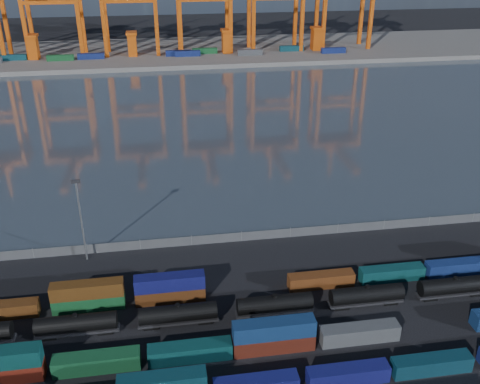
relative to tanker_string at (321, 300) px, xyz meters
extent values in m
plane|color=black|center=(-9.43, -4.72, -1.95)|extent=(700.00, 700.00, 0.00)
plane|color=#323D49|center=(-9.43, 100.28, -1.95)|extent=(700.00, 700.00, 0.00)
cube|color=#514F4C|center=(-9.43, 205.28, -0.95)|extent=(700.00, 70.00, 2.00)
cube|color=#0B313C|center=(-26.02, -15.62, 1.78)|extent=(11.49, 2.34, 2.49)
cube|color=navy|center=(-0.83, -15.62, -0.71)|extent=(11.49, 2.34, 2.49)
cube|color=#0B2E3C|center=(11.41, -15.62, -0.71)|extent=(11.49, 2.34, 2.49)
cube|color=#144C29|center=(-35.14, -7.94, -0.64)|extent=(12.15, 2.47, 2.63)
cube|color=#0B3C3C|center=(-21.97, -7.94, -0.64)|extent=(12.15, 2.47, 2.63)
cube|color=#4C190F|center=(-9.62, -7.94, -0.64)|extent=(12.15, 2.47, 2.63)
cube|color=navy|center=(-9.62, -7.94, 1.99)|extent=(12.15, 2.47, 2.63)
cube|color=#474B4D|center=(3.66, -7.94, -0.64)|extent=(12.15, 2.47, 2.63)
cube|color=#542D10|center=(-51.25, 6.24, -0.69)|extent=(11.62, 2.36, 2.52)
cube|color=#144D25|center=(-37.54, 6.24, -0.69)|extent=(11.62, 2.36, 2.52)
cube|color=#522F10|center=(-37.54, 6.24, 1.82)|extent=(11.62, 2.36, 2.52)
cube|color=#4C260F|center=(-24.23, 6.24, -0.69)|extent=(11.62, 2.36, 2.52)
cube|color=#101252|center=(-24.23, 6.24, 1.82)|extent=(11.62, 2.36, 2.52)
cube|color=#623113|center=(1.90, 6.24, -0.69)|extent=(11.62, 2.36, 2.52)
cube|color=#0C3C3F|center=(14.91, 6.24, -0.69)|extent=(11.62, 2.36, 2.52)
cube|color=navy|center=(27.38, 6.24, -0.69)|extent=(11.62, 2.36, 2.52)
cube|color=black|center=(-50.02, 0.00, -1.67)|extent=(2.35, 1.69, 0.56)
cylinder|color=black|center=(-38.75, 0.00, 0.21)|extent=(12.21, 2.72, 2.72)
cylinder|color=black|center=(-38.75, 0.00, 1.71)|extent=(0.75, 0.75, 0.47)
cube|color=black|center=(-38.75, 0.00, -1.30)|extent=(12.68, 1.88, 0.38)
cube|color=black|center=(-42.98, 0.00, -1.67)|extent=(2.35, 1.69, 0.56)
cube|color=black|center=(-34.52, 0.00, -1.67)|extent=(2.35, 1.69, 0.56)
cylinder|color=black|center=(-23.25, 0.00, 0.21)|extent=(12.21, 2.72, 2.72)
cylinder|color=black|center=(-23.25, 0.00, 1.71)|extent=(0.75, 0.75, 0.47)
cube|color=black|center=(-23.25, 0.00, -1.30)|extent=(12.68, 1.88, 0.38)
cube|color=black|center=(-27.48, 0.00, -1.67)|extent=(2.35, 1.69, 0.56)
cube|color=black|center=(-19.02, 0.00, -1.67)|extent=(2.35, 1.69, 0.56)
cylinder|color=black|center=(-7.75, 0.00, 0.21)|extent=(12.21, 2.72, 2.72)
cylinder|color=black|center=(-7.75, 0.00, 1.71)|extent=(0.75, 0.75, 0.47)
cube|color=black|center=(-7.75, 0.00, -1.30)|extent=(12.68, 1.88, 0.38)
cube|color=black|center=(-11.98, 0.00, -1.67)|extent=(2.35, 1.69, 0.56)
cube|color=black|center=(-3.52, 0.00, -1.67)|extent=(2.35, 1.69, 0.56)
cylinder|color=black|center=(7.75, 0.00, 0.21)|extent=(12.21, 2.72, 2.72)
cylinder|color=black|center=(7.75, 0.00, 1.71)|extent=(0.75, 0.75, 0.47)
cube|color=black|center=(7.75, 0.00, -1.30)|extent=(12.68, 1.88, 0.38)
cube|color=black|center=(3.52, 0.00, -1.67)|extent=(2.35, 1.69, 0.56)
cube|color=black|center=(11.98, 0.00, -1.67)|extent=(2.35, 1.69, 0.56)
cylinder|color=black|center=(23.25, 0.00, 0.21)|extent=(12.21, 2.72, 2.72)
cylinder|color=black|center=(23.25, 0.00, 1.71)|extent=(0.75, 0.75, 0.47)
cube|color=black|center=(23.25, 0.00, -1.30)|extent=(12.68, 1.88, 0.38)
cube|color=black|center=(19.02, 0.00, -1.67)|extent=(2.35, 1.69, 0.56)
cube|color=black|center=(27.48, 0.00, -1.67)|extent=(2.35, 1.69, 0.56)
cube|color=#595B5E|center=(-9.43, 23.28, -0.95)|extent=(160.00, 0.06, 2.00)
cylinder|color=slate|center=(-49.43, 23.28, -0.85)|extent=(0.12, 0.12, 2.20)
cylinder|color=slate|center=(-39.43, 23.28, -0.85)|extent=(0.12, 0.12, 2.20)
cylinder|color=slate|center=(-29.43, 23.28, -0.85)|extent=(0.12, 0.12, 2.20)
cylinder|color=slate|center=(-19.43, 23.28, -0.85)|extent=(0.12, 0.12, 2.20)
cylinder|color=slate|center=(-9.43, 23.28, -0.85)|extent=(0.12, 0.12, 2.20)
cylinder|color=slate|center=(0.57, 23.28, -0.85)|extent=(0.12, 0.12, 2.20)
cylinder|color=slate|center=(10.57, 23.28, -0.85)|extent=(0.12, 0.12, 2.20)
cylinder|color=slate|center=(20.57, 23.28, -0.85)|extent=(0.12, 0.12, 2.20)
cylinder|color=slate|center=(30.57, 23.28, -0.85)|extent=(0.12, 0.12, 2.20)
cylinder|color=slate|center=(40.57, 23.28, -0.85)|extent=(0.12, 0.12, 2.20)
cylinder|color=slate|center=(-39.43, 21.28, 6.05)|extent=(0.36, 0.36, 16.00)
cube|color=black|center=(-39.43, 21.28, 14.35)|extent=(1.60, 0.40, 0.60)
cube|color=#CC4F0E|center=(-92.45, 206.81, 22.54)|extent=(1.74, 1.74, 48.99)
cube|color=#CC4F0E|center=(-81.40, 193.75, 22.54)|extent=(1.74, 1.74, 48.99)
cube|color=#CC4F0E|center=(-81.40, 206.81, 22.54)|extent=(1.74, 1.74, 48.99)
cube|color=#CC4F0E|center=(-57.45, 193.75, 22.54)|extent=(1.74, 1.74, 48.99)
cube|color=#CC4F0E|center=(-57.45, 206.81, 22.54)|extent=(1.74, 1.74, 48.99)
cube|color=#CC4F0E|center=(-69.43, 193.75, 24.99)|extent=(23.95, 1.52, 1.52)
cube|color=#CC4F0E|center=(-46.40, 193.75, 22.54)|extent=(1.74, 1.74, 48.99)
cube|color=#CC4F0E|center=(-46.40, 206.81, 22.54)|extent=(1.74, 1.74, 48.99)
cube|color=#CC4F0E|center=(-22.45, 193.75, 22.54)|extent=(1.74, 1.74, 48.99)
cube|color=#CC4F0E|center=(-22.45, 206.81, 22.54)|extent=(1.74, 1.74, 48.99)
cube|color=#CC4F0E|center=(-34.43, 193.75, 24.99)|extent=(23.95, 1.52, 1.52)
cube|color=#CC4F0E|center=(-11.40, 193.75, 22.54)|extent=(1.74, 1.74, 48.99)
cube|color=#CC4F0E|center=(-11.40, 206.81, 22.54)|extent=(1.74, 1.74, 48.99)
cube|color=#CC4F0E|center=(12.55, 193.75, 22.54)|extent=(1.74, 1.74, 48.99)
cube|color=#CC4F0E|center=(12.55, 206.81, 22.54)|extent=(1.74, 1.74, 48.99)
cube|color=#CC4F0E|center=(0.57, 193.75, 24.99)|extent=(23.95, 1.52, 1.52)
cube|color=#CC4F0E|center=(23.60, 193.75, 22.54)|extent=(1.74, 1.74, 48.99)
cube|color=#CC4F0E|center=(23.60, 206.81, 22.54)|extent=(1.74, 1.74, 48.99)
cube|color=#CC4F0E|center=(47.55, 193.75, 22.54)|extent=(1.74, 1.74, 48.99)
cube|color=#CC4F0E|center=(47.55, 206.81, 22.54)|extent=(1.74, 1.74, 48.99)
cube|color=#CC4F0E|center=(58.60, 193.75, 22.54)|extent=(1.74, 1.74, 48.99)
cube|color=#CC4F0E|center=(58.60, 206.81, 22.54)|extent=(1.74, 1.74, 48.99)
cube|color=#CC4F0E|center=(82.55, 193.75, 22.54)|extent=(1.74, 1.74, 48.99)
cube|color=navy|center=(-8.77, 189.96, 1.35)|extent=(12.00, 2.44, 2.60)
cube|color=navy|center=(61.92, 186.21, 1.35)|extent=(12.00, 2.44, 2.60)
cube|color=navy|center=(-13.07, 191.36, 1.35)|extent=(12.00, 2.44, 2.60)
cube|color=#0C3842|center=(-88.72, 193.76, 1.35)|extent=(12.00, 2.44, 2.60)
cube|color=#3F4244|center=(20.95, 187.98, 1.35)|extent=(12.00, 2.44, 2.60)
cube|color=#144C23|center=(-67.17, 189.48, 1.35)|extent=(12.00, 2.44, 2.60)
cube|color=navy|center=(-53.59, 190.81, 1.35)|extent=(12.00, 2.44, 2.60)
cube|color=#144C23|center=(-0.08, 194.76, 1.35)|extent=(12.00, 2.44, 2.60)
cube|color=#0C3842|center=(42.98, 194.11, 1.35)|extent=(12.00, 2.44, 2.60)
cube|color=#CC4F0E|center=(-79.43, 195.28, 5.05)|extent=(4.00, 6.00, 10.00)
cube|color=#CC4F0E|center=(-79.43, 195.28, 10.55)|extent=(5.00, 7.00, 1.20)
cube|color=#CC4F0E|center=(-34.43, 195.28, 5.05)|extent=(4.00, 6.00, 10.00)
cube|color=#CC4F0E|center=(-34.43, 195.28, 10.55)|extent=(5.00, 7.00, 1.20)
cube|color=#CC4F0E|center=(10.57, 195.28, 5.05)|extent=(4.00, 6.00, 10.00)
cube|color=#CC4F0E|center=(10.57, 195.28, 10.55)|extent=(5.00, 7.00, 1.20)
cube|color=#CC4F0E|center=(55.57, 195.28, 5.05)|extent=(4.00, 6.00, 10.00)
cube|color=#CC4F0E|center=(55.57, 195.28, 10.55)|extent=(5.00, 7.00, 1.20)
camera|label=1|loc=(-24.00, -67.40, 54.23)|focal=40.00mm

